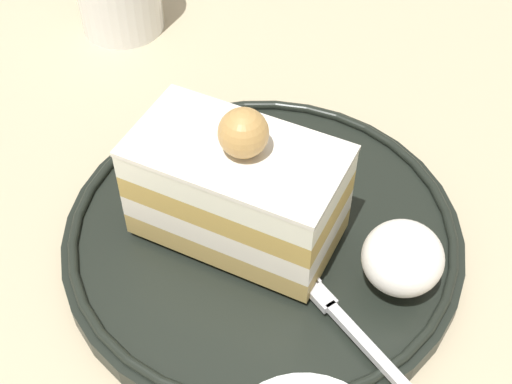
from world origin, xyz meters
name	(u,v)px	position (x,y,z in m)	size (l,w,h in m)	color
ground_plane	(285,278)	(0.00, 0.00, 0.00)	(2.40, 2.40, 0.00)	tan
dessert_plate	(256,234)	(0.02, -0.03, 0.01)	(0.25, 0.25, 0.02)	black
cake_slice	(230,188)	(0.03, -0.02, 0.05)	(0.14, 0.11, 0.10)	tan
whipped_cream_dollop	(395,257)	(-0.06, 0.01, 0.04)	(0.05, 0.05, 0.04)	white
fork	(333,318)	(-0.03, 0.04, 0.02)	(0.08, 0.09, 0.00)	silver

